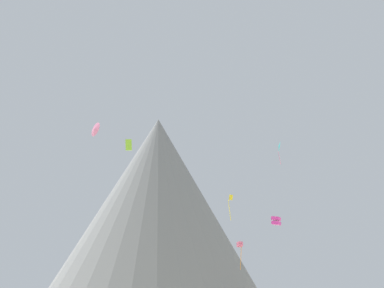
% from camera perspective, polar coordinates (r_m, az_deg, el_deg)
% --- Properties ---
extents(rock_massif, '(66.09, 66.09, 45.38)m').
position_cam_1_polar(rock_massif, '(112.09, -3.87, -8.39)').
color(rock_massif, slate).
rests_on(rock_massif, ground_plane).
extents(kite_teal_high, '(1.00, 2.05, 4.53)m').
position_cam_1_polar(kite_teal_high, '(93.36, 10.04, -0.31)').
color(kite_teal_high, teal).
extents(kite_lime_mid, '(0.75, 0.34, 1.38)m').
position_cam_1_polar(kite_lime_mid, '(53.57, -7.35, -0.09)').
color(kite_lime_mid, '#8CD133').
extents(kite_rainbow_low, '(1.11, 1.13, 4.93)m').
position_cam_1_polar(kite_rainbow_low, '(89.92, 5.56, -11.56)').
color(kite_rainbow_low, '#E5668C').
extents(kite_magenta_mid, '(1.84, 1.82, 1.52)m').
position_cam_1_polar(kite_magenta_mid, '(86.14, 9.71, -8.76)').
color(kite_magenta_mid, '#D1339E').
extents(kite_pink_mid, '(1.56, 1.95, 2.01)m').
position_cam_1_polar(kite_pink_mid, '(67.80, -11.18, 1.70)').
color(kite_pink_mid, pink).
extents(kite_yellow_mid, '(0.88, 0.31, 4.45)m').
position_cam_1_polar(kite_yellow_mid, '(84.59, 4.46, -6.77)').
color(kite_yellow_mid, yellow).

